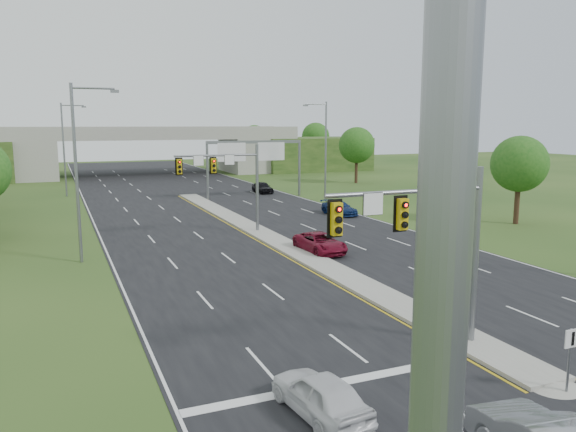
# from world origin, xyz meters

# --- Properties ---
(ground) EXTENTS (240.00, 240.00, 0.00)m
(ground) POSITION_xyz_m (0.00, 0.00, 0.00)
(ground) COLOR #244117
(ground) RESTS_ON ground
(road) EXTENTS (24.00, 160.00, 0.02)m
(road) POSITION_xyz_m (0.00, 35.00, 0.01)
(road) COLOR black
(road) RESTS_ON ground
(median) EXTENTS (2.00, 54.00, 0.16)m
(median) POSITION_xyz_m (0.00, 23.00, 0.10)
(median) COLOR gray
(median) RESTS_ON road
(median_nose) EXTENTS (2.00, 2.00, 0.16)m
(median_nose) POSITION_xyz_m (0.00, -4.00, 0.10)
(median_nose) COLOR gray
(median_nose) RESTS_ON road
(lane_markings) EXTENTS (23.72, 160.00, 0.01)m
(lane_markings) POSITION_xyz_m (-0.60, 28.91, 0.02)
(lane_markings) COLOR gold
(lane_markings) RESTS_ON road
(signal_mast_near) EXTENTS (6.62, 0.60, 7.00)m
(signal_mast_near) POSITION_xyz_m (-2.26, -0.07, 4.73)
(signal_mast_near) COLOR slate
(signal_mast_near) RESTS_ON ground
(signal_mast_far) EXTENTS (6.62, 0.60, 7.00)m
(signal_mast_far) POSITION_xyz_m (-2.26, 24.93, 4.73)
(signal_mast_far) COLOR slate
(signal_mast_far) RESTS_ON ground
(keep_right_sign) EXTENTS (0.60, 0.13, 2.20)m
(keep_right_sign) POSITION_xyz_m (0.00, -4.53, 1.52)
(keep_right_sign) COLOR slate
(keep_right_sign) RESTS_ON ground
(sign_gantry) EXTENTS (11.58, 0.44, 6.67)m
(sign_gantry) POSITION_xyz_m (6.68, 44.92, 5.24)
(sign_gantry) COLOR slate
(sign_gantry) RESTS_ON ground
(overpass) EXTENTS (80.00, 14.00, 8.10)m
(overpass) POSITION_xyz_m (0.00, 80.00, 3.55)
(overpass) COLOR gray
(overpass) RESTS_ON ground
(lightpole_l_mid) EXTENTS (2.85, 0.25, 11.00)m
(lightpole_l_mid) POSITION_xyz_m (-13.30, 20.00, 6.10)
(lightpole_l_mid) COLOR slate
(lightpole_l_mid) RESTS_ON ground
(lightpole_l_far) EXTENTS (2.85, 0.25, 11.00)m
(lightpole_l_far) POSITION_xyz_m (-13.30, 55.00, 6.10)
(lightpole_l_far) COLOR slate
(lightpole_l_far) RESTS_ON ground
(lightpole_r_far) EXTENTS (2.85, 0.25, 11.00)m
(lightpole_r_far) POSITION_xyz_m (13.30, 40.00, 6.10)
(lightpole_r_far) COLOR slate
(lightpole_r_far) RESTS_ON ground
(tree_r_near) EXTENTS (4.80, 4.80, 7.60)m
(tree_r_near) POSITION_xyz_m (22.00, 20.00, 5.18)
(tree_r_near) COLOR #382316
(tree_r_near) RESTS_ON ground
(tree_r_mid) EXTENTS (5.20, 5.20, 8.12)m
(tree_r_mid) POSITION_xyz_m (26.00, 55.00, 5.51)
(tree_r_mid) COLOR #382316
(tree_r_mid) RESTS_ON ground
(tree_back_c) EXTENTS (5.60, 5.60, 8.32)m
(tree_back_c) POSITION_xyz_m (24.00, 94.00, 5.51)
(tree_back_c) COLOR #382316
(tree_back_c) RESTS_ON ground
(tree_back_d) EXTENTS (6.00, 6.00, 8.85)m
(tree_back_d) POSITION_xyz_m (38.00, 94.00, 5.84)
(tree_back_d) COLOR #382316
(tree_back_d) RESTS_ON ground
(car_white) EXTENTS (2.02, 4.06, 1.33)m
(car_white) POSITION_xyz_m (-7.89, -2.66, 0.68)
(car_white) COLOR silver
(car_white) RESTS_ON road
(car_far_a) EXTENTS (2.41, 4.81, 1.31)m
(car_far_a) POSITION_xyz_m (1.50, 16.65, 0.67)
(car_far_a) COLOR maroon
(car_far_a) RESTS_ON road
(car_far_b) EXTENTS (2.35, 4.57, 1.27)m
(car_far_b) POSITION_xyz_m (10.11, 30.16, 0.65)
(car_far_b) COLOR #0D2050
(car_far_b) RESTS_ON road
(car_far_c) EXTENTS (1.78, 4.18, 1.41)m
(car_far_c) POSITION_xyz_m (9.23, 49.02, 0.72)
(car_far_c) COLOR black
(car_far_c) RESTS_ON road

